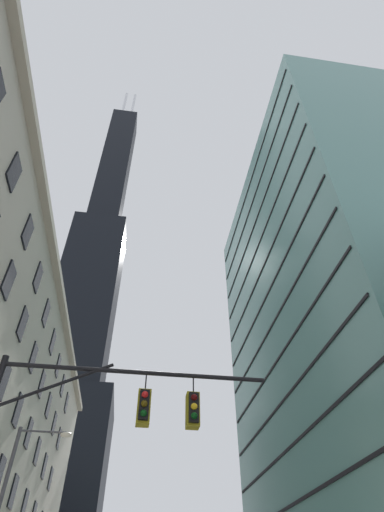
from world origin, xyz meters
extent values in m
cube|color=#B2A893|center=(-10.75, 24.52, 24.58)|extent=(0.70, 61.04, 0.60)
cube|color=black|center=(-10.95, 28.00, 8.20)|extent=(0.14, 1.40, 2.20)
cube|color=black|center=(-10.95, 33.00, 8.20)|extent=(0.14, 1.40, 2.20)
cube|color=black|center=(-10.95, 18.00, 12.40)|extent=(0.14, 1.40, 2.20)
cube|color=black|center=(-10.95, 23.00, 12.40)|extent=(0.14, 1.40, 2.20)
cube|color=black|center=(-10.95, 28.00, 12.40)|extent=(0.14, 1.40, 2.20)
cube|color=black|center=(-10.95, 33.00, 12.40)|extent=(0.14, 1.40, 2.20)
cube|color=black|center=(-10.95, 38.00, 12.40)|extent=(0.14, 1.40, 2.20)
cube|color=black|center=(-10.95, 43.00, 12.40)|extent=(0.14, 1.40, 2.20)
cube|color=black|center=(-10.95, 13.00, 16.60)|extent=(0.14, 1.40, 2.20)
cube|color=black|center=(-10.95, 18.00, 16.60)|extent=(0.14, 1.40, 2.20)
cube|color=black|center=(-10.95, 23.00, 16.60)|extent=(0.14, 1.40, 2.20)
cube|color=black|center=(-10.95, 28.00, 16.60)|extent=(0.14, 1.40, 2.20)
cube|color=black|center=(-10.95, 33.00, 16.60)|extent=(0.14, 1.40, 2.20)
cube|color=black|center=(-10.95, 38.00, 16.60)|extent=(0.14, 1.40, 2.20)
cube|color=black|center=(-10.95, 43.00, 16.60)|extent=(0.14, 1.40, 2.20)
cube|color=black|center=(-10.95, 8.00, 20.80)|extent=(0.14, 1.40, 2.20)
cube|color=black|center=(-10.95, 13.00, 20.80)|extent=(0.14, 1.40, 2.20)
cube|color=black|center=(-10.95, 18.00, 20.80)|extent=(0.14, 1.40, 2.20)
cube|color=black|center=(-10.95, 23.00, 20.80)|extent=(0.14, 1.40, 2.20)
cube|color=black|center=(-10.95, 28.00, 20.80)|extent=(0.14, 1.40, 2.20)
cube|color=black|center=(-10.95, 33.00, 20.80)|extent=(0.14, 1.40, 2.20)
cube|color=black|center=(-10.95, 38.00, 20.80)|extent=(0.14, 1.40, 2.20)
cube|color=black|center=(-10.95, 43.00, 20.80)|extent=(0.14, 1.40, 2.20)
cube|color=black|center=(-18.95, 88.82, 19.49)|extent=(22.94, 22.94, 38.98)
cube|color=black|center=(-18.95, 88.82, 67.33)|extent=(16.06, 16.06, 56.70)
cube|color=black|center=(-18.95, 88.82, 131.11)|extent=(10.32, 10.32, 70.87)
cylinder|color=silver|center=(-21.01, 88.82, 179.24)|extent=(1.20, 1.20, 25.40)
cylinder|color=silver|center=(-16.88, 88.82, 179.24)|extent=(1.20, 1.20, 25.40)
cube|color=slate|center=(19.78, 27.42, 25.57)|extent=(17.55, 34.98, 51.13)
cube|color=black|center=(10.96, 27.42, 8.00)|extent=(0.12, 33.98, 0.24)
cube|color=black|center=(10.96, 27.42, 12.00)|extent=(0.12, 33.98, 0.24)
cube|color=black|center=(10.96, 27.42, 16.00)|extent=(0.12, 33.98, 0.24)
cube|color=black|center=(10.96, 27.42, 20.00)|extent=(0.12, 33.98, 0.24)
cube|color=black|center=(10.96, 27.42, 24.00)|extent=(0.12, 33.98, 0.24)
cube|color=black|center=(10.96, 27.42, 28.00)|extent=(0.12, 33.98, 0.24)
cube|color=black|center=(10.96, 27.42, 32.00)|extent=(0.12, 33.98, 0.24)
cube|color=black|center=(10.96, 27.42, 36.00)|extent=(0.12, 33.98, 0.24)
cube|color=black|center=(10.96, 27.42, 40.00)|extent=(0.12, 33.98, 0.24)
cube|color=black|center=(10.96, 27.42, 44.00)|extent=(0.12, 33.98, 0.24)
cube|color=black|center=(10.96, 27.42, 48.00)|extent=(0.12, 33.98, 0.24)
cylinder|color=black|center=(-2.58, 4.48, 7.12)|extent=(8.22, 0.14, 0.14)
cylinder|color=black|center=(-5.04, 4.48, 6.52)|extent=(3.38, 0.10, 1.70)
cylinder|color=black|center=(-2.30, 4.48, 6.82)|extent=(0.04, 0.04, 0.60)
cube|color=black|center=(-2.30, 4.48, 6.07)|extent=(0.30, 0.30, 0.90)
cube|color=olive|center=(-2.30, 4.65, 6.07)|extent=(0.40, 0.40, 1.04)
sphere|color=red|center=(-2.30, 4.32, 6.35)|extent=(0.20, 0.20, 0.20)
sphere|color=#4B3A08|center=(-2.30, 4.32, 6.07)|extent=(0.20, 0.20, 0.20)
sphere|color=#083D10|center=(-2.30, 4.32, 5.79)|extent=(0.20, 0.20, 0.20)
cylinder|color=black|center=(-0.79, 4.48, 6.82)|extent=(0.04, 0.04, 0.60)
cube|color=black|center=(-0.79, 4.48, 6.07)|extent=(0.30, 0.30, 0.90)
cube|color=olive|center=(-0.79, 4.65, 6.07)|extent=(0.40, 0.40, 1.04)
sphere|color=#450808|center=(-0.79, 4.32, 6.35)|extent=(0.20, 0.20, 0.20)
sphere|color=yellow|center=(-0.79, 4.32, 6.07)|extent=(0.20, 0.20, 0.20)
sphere|color=#083D10|center=(-0.79, 4.32, 5.79)|extent=(0.20, 0.20, 0.20)
cylinder|color=#47474C|center=(-6.75, 12.95, 7.85)|extent=(2.16, 0.10, 0.10)
ellipsoid|color=#EFE5C6|center=(-5.67, 12.95, 7.75)|extent=(0.56, 0.32, 0.24)
camera|label=1|loc=(-2.59, -7.55, 1.42)|focal=27.99mm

